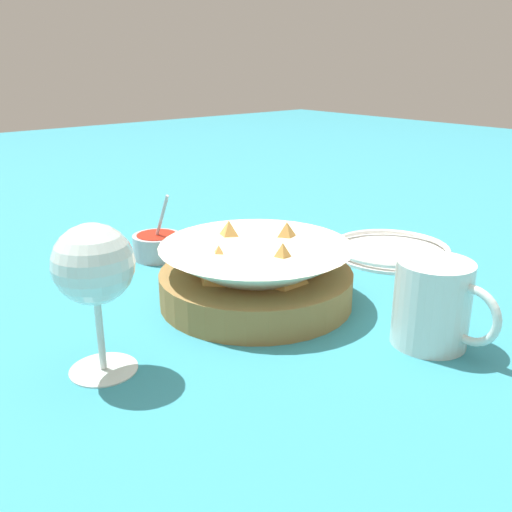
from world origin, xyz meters
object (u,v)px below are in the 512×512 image
sauce_cup (157,245)px  side_plate (391,249)px  wine_glass (94,269)px  food_basket (256,275)px  beer_mug (433,307)px

sauce_cup → side_plate: sauce_cup is taller
wine_glass → food_basket: bearing=98.1°
side_plate → sauce_cup: bearing=-127.4°
wine_glass → side_plate: 0.52m
sauce_cup → beer_mug: size_ratio=0.90×
wine_glass → beer_mug: bearing=59.2°
wine_glass → side_plate: wine_glass is taller
food_basket → beer_mug: food_basket is taller
food_basket → sauce_cup: 0.23m
side_plate → food_basket: bearing=-89.4°
food_basket → sauce_cup: size_ratio=2.28×
beer_mug → side_plate: size_ratio=0.62×
food_basket → side_plate: (-0.00, 0.28, -0.03)m
beer_mug → side_plate: beer_mug is taller
sauce_cup → beer_mug: (0.43, 0.08, 0.02)m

